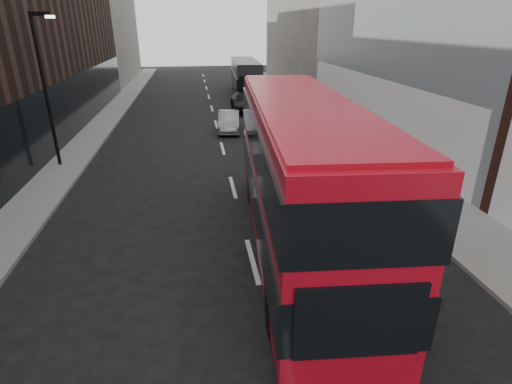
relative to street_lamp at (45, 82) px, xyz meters
name	(u,v)px	position (x,y,z in m)	size (l,w,h in m)	color
sidewalk_right	(322,123)	(15.72, 7.00, -4.11)	(3.00, 80.00, 0.15)	slate
sidewalk_left	(96,131)	(0.22, 7.00, -4.11)	(2.00, 80.00, 0.15)	slate
building_left_mid	(44,18)	(-3.28, 12.00, 2.82)	(5.00, 24.00, 14.00)	black
building_left_far	(105,25)	(-3.28, 34.00, 2.32)	(5.00, 20.00, 13.00)	#615D55
street_lamp	(45,82)	(0.00, 0.00, 0.00)	(1.06, 0.22, 7.00)	black
red_bus	(299,170)	(9.72, -9.43, -1.55)	(3.64, 11.89, 4.73)	#B30B1A
grey_bus	(246,76)	(12.02, 20.75, -2.39)	(2.93, 10.45, 3.35)	black
car_a	(338,184)	(12.29, -6.00, -3.48)	(1.64, 4.09, 1.39)	black
car_b	(229,121)	(8.98, 6.10, -3.54)	(1.36, 3.91, 1.29)	gray
car_c	(244,102)	(10.85, 12.68, -3.46)	(2.01, 4.95, 1.44)	black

